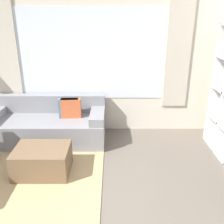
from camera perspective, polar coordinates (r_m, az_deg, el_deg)
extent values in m
cube|color=beige|center=(4.61, -4.81, 11.73)|extent=(6.13, 0.07, 2.70)
cube|color=white|center=(4.55, -4.89, 12.89)|extent=(2.71, 0.01, 1.60)
cube|color=beige|center=(4.90, -23.39, 11.87)|extent=(0.44, 0.03, 1.90)
cube|color=beige|center=(4.67, 14.58, 12.52)|extent=(0.44, 0.03, 1.90)
cube|color=tan|center=(4.07, -22.99, -11.78)|extent=(2.82, 2.12, 0.01)
cube|color=white|center=(4.64, 23.94, 5.61)|extent=(0.43, 0.04, 2.00)
cube|color=gray|center=(4.58, -14.80, -3.92)|extent=(2.04, 0.86, 0.43)
cube|color=gray|center=(4.75, -14.27, 1.95)|extent=(2.04, 0.18, 0.33)
cube|color=gray|center=(4.33, -3.57, -0.63)|extent=(0.24, 0.80, 0.14)
cube|color=slate|center=(4.40, -10.10, 0.86)|extent=(0.35, 0.14, 0.34)
cube|color=#C65B33|center=(4.40, -9.56, 0.87)|extent=(0.35, 0.14, 0.34)
cube|color=brown|center=(3.72, -15.81, -10.68)|extent=(0.76, 0.57, 0.39)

